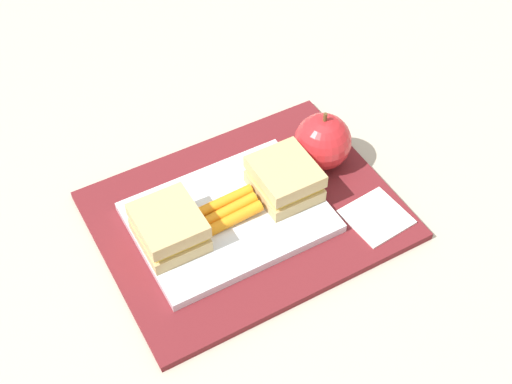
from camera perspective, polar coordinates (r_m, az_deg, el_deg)
The scene contains 8 objects.
ground_plane at distance 0.87m, azimuth -0.72°, elevation -2.12°, with size 2.40×2.40×0.00m, color #B7AD99.
lunchbag_mat at distance 0.87m, azimuth -0.72°, elevation -1.92°, with size 0.36×0.28×0.01m, color maroon.
food_tray at distance 0.85m, azimuth -2.20°, elevation -2.08°, with size 0.23×0.17×0.01m, color white.
sandwich_half_left at distance 0.81m, azimuth -7.12°, elevation -2.92°, with size 0.07×0.08×0.04m.
sandwich_half_right at distance 0.86m, azimuth 2.36°, elevation 1.09°, with size 0.07×0.08×0.04m.
carrot_sticks_bundle at distance 0.84m, azimuth -2.24°, elevation -1.50°, with size 0.08×0.04×0.02m.
apple at distance 0.90m, azimuth 5.48°, elevation 4.13°, with size 0.07×0.07×0.09m.
paper_napkin at distance 0.87m, azimuth 9.83°, elevation -2.02°, with size 0.07×0.07×0.00m, color white.
Camera 1 is at (-0.26, -0.48, 0.68)m, focal length 48.89 mm.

